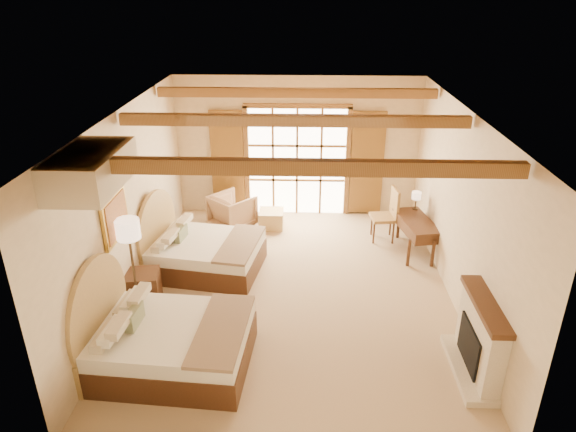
{
  "coord_description": "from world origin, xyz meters",
  "views": [
    {
      "loc": [
        0.18,
        -7.78,
        5.0
      ],
      "look_at": [
        -0.09,
        0.2,
        1.37
      ],
      "focal_mm": 32.0,
      "sensor_mm": 36.0,
      "label": 1
    }
  ],
  "objects_px": {
    "bed_far": "(198,251)",
    "desk": "(415,235)",
    "bed_near": "(160,339)",
    "nightstand": "(144,290)",
    "armchair": "(232,211)"
  },
  "relations": [
    {
      "from": "armchair",
      "to": "nightstand",
      "type": "bearing_deg",
      "value": 113.02
    },
    {
      "from": "armchair",
      "to": "desk",
      "type": "xyz_separation_m",
      "value": [
        3.85,
        -1.01,
        -0.01
      ]
    },
    {
      "from": "armchair",
      "to": "bed_far",
      "type": "bearing_deg",
      "value": 120.01
    },
    {
      "from": "nightstand",
      "to": "desk",
      "type": "bearing_deg",
      "value": 14.28
    },
    {
      "from": "bed_near",
      "to": "desk",
      "type": "bearing_deg",
      "value": 44.06
    },
    {
      "from": "bed_far",
      "to": "desk",
      "type": "height_order",
      "value": "bed_far"
    },
    {
      "from": "bed_far",
      "to": "nightstand",
      "type": "height_order",
      "value": "bed_far"
    },
    {
      "from": "bed_near",
      "to": "armchair",
      "type": "height_order",
      "value": "bed_near"
    },
    {
      "from": "armchair",
      "to": "bed_near",
      "type": "bearing_deg",
      "value": 126.89
    },
    {
      "from": "bed_near",
      "to": "armchair",
      "type": "bearing_deg",
      "value": 89.09
    },
    {
      "from": "bed_far",
      "to": "desk",
      "type": "relative_size",
      "value": 1.62
    },
    {
      "from": "bed_far",
      "to": "desk",
      "type": "xyz_separation_m",
      "value": [
        4.25,
        0.88,
        -0.03
      ]
    },
    {
      "from": "bed_near",
      "to": "nightstand",
      "type": "xyz_separation_m",
      "value": [
        -0.67,
        1.44,
        -0.11
      ]
    },
    {
      "from": "bed_near",
      "to": "desk",
      "type": "xyz_separation_m",
      "value": [
        4.25,
        3.56,
        -0.05
      ]
    },
    {
      "from": "bed_near",
      "to": "nightstand",
      "type": "height_order",
      "value": "bed_near"
    }
  ]
}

